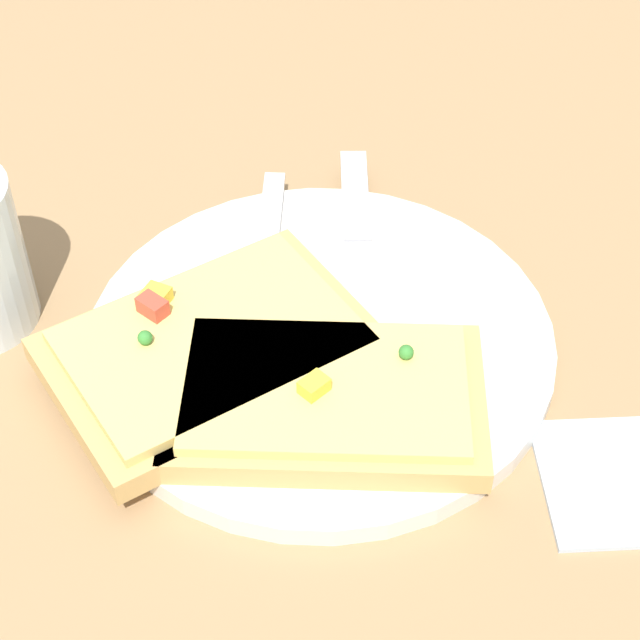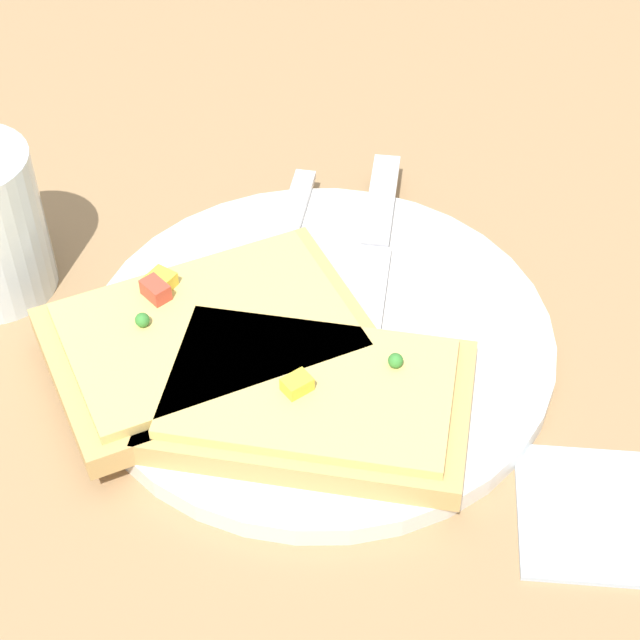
{
  "view_description": "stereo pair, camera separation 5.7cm",
  "coord_description": "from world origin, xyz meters",
  "px_view_note": "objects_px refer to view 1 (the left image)",
  "views": [
    {
      "loc": [
        -0.02,
        -0.4,
        0.42
      ],
      "look_at": [
        0.0,
        0.0,
        0.02
      ],
      "focal_mm": 60.0,
      "sensor_mm": 36.0,
      "label": 1
    },
    {
      "loc": [
        0.04,
        -0.4,
        0.42
      ],
      "look_at": [
        0.0,
        0.0,
        0.02
      ],
      "focal_mm": 60.0,
      "sensor_mm": 36.0,
      "label": 2
    }
  ],
  "objects_px": {
    "pizza_slice_main": "(333,397)",
    "knife": "(358,252)",
    "pizza_slice_corner": "(211,349)",
    "fork": "(260,316)",
    "plate": "(320,341)"
  },
  "relations": [
    {
      "from": "pizza_slice_main",
      "to": "knife",
      "type": "bearing_deg",
      "value": 84.6
    },
    {
      "from": "knife",
      "to": "pizza_slice_corner",
      "type": "relative_size",
      "value": 1.14
    },
    {
      "from": "fork",
      "to": "pizza_slice_corner",
      "type": "xyz_separation_m",
      "value": [
        -0.03,
        -0.03,
        0.01
      ]
    },
    {
      "from": "pizza_slice_main",
      "to": "pizza_slice_corner",
      "type": "height_order",
      "value": "pizza_slice_corner"
    },
    {
      "from": "plate",
      "to": "knife",
      "type": "height_order",
      "value": "knife"
    },
    {
      "from": "knife",
      "to": "pizza_slice_main",
      "type": "relative_size",
      "value": 1.35
    },
    {
      "from": "plate",
      "to": "fork",
      "type": "distance_m",
      "value": 0.04
    },
    {
      "from": "plate",
      "to": "fork",
      "type": "bearing_deg",
      "value": 158.75
    },
    {
      "from": "pizza_slice_corner",
      "to": "pizza_slice_main",
      "type": "bearing_deg",
      "value": -60.46
    },
    {
      "from": "knife",
      "to": "pizza_slice_corner",
      "type": "height_order",
      "value": "pizza_slice_corner"
    },
    {
      "from": "knife",
      "to": "pizza_slice_main",
      "type": "bearing_deg",
      "value": -7.87
    },
    {
      "from": "fork",
      "to": "knife",
      "type": "height_order",
      "value": "knife"
    },
    {
      "from": "plate",
      "to": "knife",
      "type": "xyz_separation_m",
      "value": [
        0.03,
        0.06,
        0.01
      ]
    },
    {
      "from": "plate",
      "to": "pizza_slice_corner",
      "type": "distance_m",
      "value": 0.06
    },
    {
      "from": "fork",
      "to": "knife",
      "type": "xyz_separation_m",
      "value": [
        0.06,
        0.05,
        0.0
      ]
    }
  ]
}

